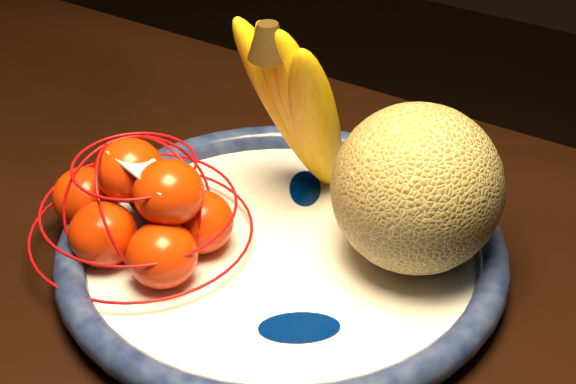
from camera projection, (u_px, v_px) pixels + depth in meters
The scene contains 6 objects.
dining_table at pixel (68, 311), 0.83m from camera, with size 1.40×0.85×0.70m.
fruit_bowl at pixel (282, 250), 0.76m from camera, with size 0.39×0.39×0.03m.
cantaloupe at pixel (417, 189), 0.71m from camera, with size 0.14×0.14×0.14m, color olive.
banana_bunch at pixel (302, 102), 0.77m from camera, with size 0.13×0.13×0.20m.
mandarin_bag at pixel (143, 209), 0.75m from camera, with size 0.25×0.25×0.12m.
price_tag at pixel (146, 169), 0.71m from camera, with size 0.07×0.03×0.00m, color white.
Camera 1 is at (0.43, -0.47, 1.19)m, focal length 55.00 mm.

